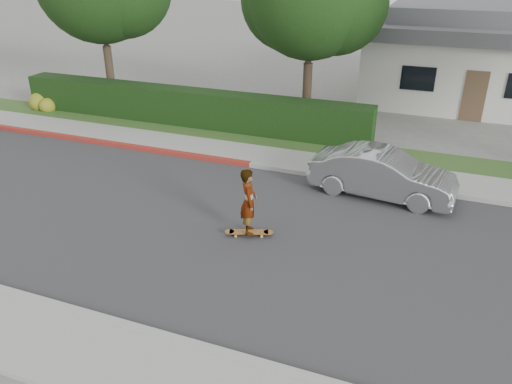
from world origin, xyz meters
TOP-DOWN VIEW (x-y plane):
  - ground at (0.00, 0.00)m, footprint 120.00×120.00m
  - road at (0.00, 0.00)m, footprint 60.00×8.00m
  - curb_near at (0.00, -4.10)m, footprint 60.00×0.20m
  - sidewalk_near at (0.00, -5.00)m, footprint 60.00×1.60m
  - curb_far at (0.00, 4.10)m, footprint 60.00×0.20m
  - curb_red_section at (-5.00, 4.10)m, footprint 12.00×0.21m
  - sidewalk_far at (0.00, 5.00)m, footprint 60.00×1.60m
  - planting_strip at (0.00, 6.60)m, footprint 60.00×1.60m
  - hedge at (-3.00, 7.20)m, footprint 15.00×1.00m
  - flowering_shrub at (-10.01, 6.74)m, footprint 1.40×1.00m
  - house at (8.00, 16.00)m, footprint 10.60×8.60m
  - skateboard at (2.60, -0.05)m, footprint 1.22×0.63m
  - skateboarder at (2.60, -0.05)m, footprint 0.62×0.73m
  - car_silver at (5.34, 3.48)m, footprint 4.26×1.87m

SIDE VIEW (x-z plane):
  - ground at x=0.00m, z-range 0.00..0.00m
  - road at x=0.00m, z-range 0.00..0.01m
  - planting_strip at x=0.00m, z-range 0.00..0.10m
  - sidewalk_near at x=0.00m, z-range 0.00..0.12m
  - sidewalk_far at x=0.00m, z-range 0.00..0.12m
  - curb_near at x=0.00m, z-range 0.00..0.15m
  - curb_far at x=0.00m, z-range 0.00..0.15m
  - curb_red_section at x=-5.00m, z-range 0.00..0.15m
  - skateboard at x=2.60m, z-range 0.05..0.16m
  - flowering_shrub at x=-10.01m, z-range -0.12..0.78m
  - car_silver at x=5.34m, z-range 0.00..1.36m
  - hedge at x=-3.00m, z-range 0.00..1.50m
  - skateboarder at x=2.60m, z-range 0.12..1.82m
  - house at x=8.00m, z-range -0.05..4.25m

